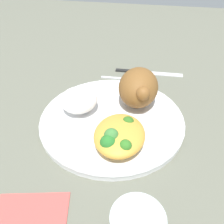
# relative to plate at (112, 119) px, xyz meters

# --- Properties ---
(ground_plane) EXTENTS (2.00, 2.00, 0.00)m
(ground_plane) POSITION_rel_plate_xyz_m (0.00, 0.00, -0.01)
(ground_plane) COLOR #616354
(plate) EXTENTS (0.30, 0.30, 0.02)m
(plate) POSITION_rel_plate_xyz_m (0.00, 0.00, 0.00)
(plate) COLOR white
(plate) RESTS_ON ground_plane
(roasted_chicken) EXTENTS (0.11, 0.08, 0.08)m
(roasted_chicken) POSITION_rel_plate_xyz_m (-0.06, 0.05, 0.05)
(roasted_chicken) COLOR brown
(roasted_chicken) RESTS_ON plate
(rice_pile) EXTENTS (0.08, 0.08, 0.05)m
(rice_pile) POSITION_rel_plate_xyz_m (-0.01, -0.07, 0.03)
(rice_pile) COLOR white
(rice_pile) RESTS_ON plate
(mac_cheese_with_broccoli) EXTENTS (0.11, 0.09, 0.04)m
(mac_cheese_with_broccoli) POSITION_rel_plate_xyz_m (0.07, 0.03, 0.03)
(mac_cheese_with_broccoli) COLOR gold
(mac_cheese_with_broccoli) RESTS_ON plate
(fork) EXTENTS (0.02, 0.14, 0.01)m
(fork) POSITION_rel_plate_xyz_m (-0.18, 0.02, -0.01)
(fork) COLOR silver
(fork) RESTS_ON ground_plane
(knife) EXTENTS (0.02, 0.19, 0.01)m
(knife) POSITION_rel_plate_xyz_m (-0.23, 0.05, -0.01)
(knife) COLOR black
(knife) RESTS_ON ground_plane
(napkin) EXTENTS (0.11, 0.13, 0.00)m
(napkin) POSITION_rel_plate_xyz_m (0.24, -0.07, -0.01)
(napkin) COLOR #DB4C47
(napkin) RESTS_ON ground_plane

